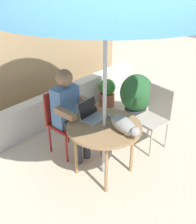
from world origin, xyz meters
TOP-DOWN VIEW (x-y plane):
  - ground_plane at (0.00, 0.00)m, footprint 14.00×14.00m
  - fence_back at (0.00, 2.11)m, footprint 5.36×0.08m
  - planter_wall_low at (0.00, 1.46)m, footprint 4.83×0.20m
  - patio_table at (0.00, 0.00)m, footprint 0.90×0.90m
  - chair_occupied at (0.00, 0.76)m, footprint 0.40×0.40m
  - chair_empty at (0.95, -0.13)m, footprint 0.45×0.45m
  - person_seated at (0.00, 0.60)m, footprint 0.48×0.48m
  - laptop at (0.04, 0.25)m, footprint 0.31×0.27m
  - cat at (0.06, -0.24)m, footprint 0.30×0.62m
  - potted_plant_near_fence at (1.44, 1.17)m, footprint 0.30×0.30m
  - potted_plant_by_chair at (1.39, 0.49)m, footprint 0.55×0.55m

SIDE VIEW (x-z plane):
  - ground_plane at x=0.00m, z-range 0.00..0.00m
  - planter_wall_low at x=0.00m, z-range 0.00..0.52m
  - potted_plant_near_fence at x=1.44m, z-range 0.01..0.53m
  - potted_plant_by_chair at x=1.39m, z-range 0.04..0.84m
  - chair_occupied at x=0.00m, z-range 0.08..0.99m
  - chair_empty at x=0.95m, z-range 0.08..0.99m
  - patio_table at x=0.00m, z-range 0.28..0.99m
  - person_seated at x=0.00m, z-range 0.08..1.32m
  - laptop at x=0.04m, z-range 0.66..0.87m
  - cat at x=0.06m, z-range 0.70..0.87m
  - fence_back at x=0.00m, z-range 0.00..1.76m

